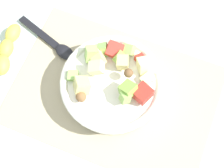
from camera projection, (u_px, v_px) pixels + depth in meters
ground_plane at (114, 95)px, 0.80m from camera, size 2.40×2.40×0.00m
placemat at (114, 94)px, 0.79m from camera, size 0.50×0.35×0.01m
salad_bowl at (112, 84)px, 0.76m from camera, size 0.24×0.24×0.11m
serving_spoon at (55, 44)px, 0.83m from camera, size 0.19×0.08×0.01m
banana_whole at (7, 48)px, 0.82m from camera, size 0.06×0.15×0.04m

